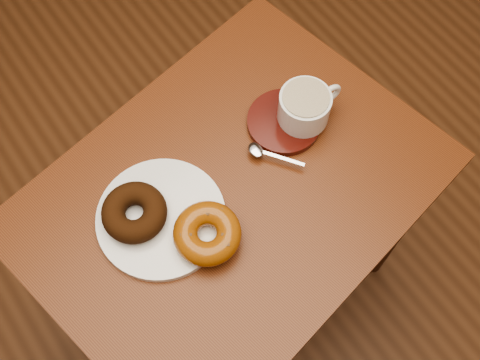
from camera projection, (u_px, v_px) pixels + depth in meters
ground at (166, 280)px, 1.72m from camera, size 6.00×6.00×0.00m
cafe_table at (232, 213)px, 1.19m from camera, size 0.83×0.68×0.69m
donut_plate at (161, 218)px, 1.06m from camera, size 0.31×0.31×0.01m
donut_cinnamon at (134, 212)px, 1.03m from camera, size 0.16×0.16×0.04m
donut_caramel at (207, 233)px, 1.01m from camera, size 0.13×0.13×0.04m
saucer at (284, 122)px, 1.14m from camera, size 0.17×0.17×0.02m
coffee_cup at (305, 106)px, 1.10m from camera, size 0.13×0.10×0.07m
teaspoon at (261, 152)px, 1.10m from camera, size 0.07×0.10×0.01m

